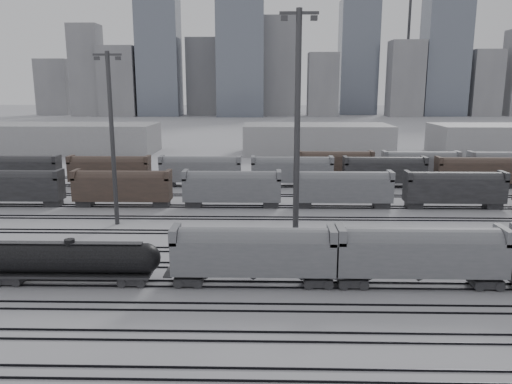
{
  "coord_description": "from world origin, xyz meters",
  "views": [
    {
      "loc": [
        -3.59,
        -43.1,
        18.38
      ],
      "look_at": [
        -5.13,
        24.33,
        4.0
      ],
      "focal_mm": 35.0,
      "sensor_mm": 36.0,
      "label": 1
    }
  ],
  "objects_px": {
    "hopper_car_b": "(421,252)",
    "light_mast_c": "(297,125)",
    "tank_car_b": "(71,259)",
    "hopper_car_a": "(253,251)"
  },
  "relations": [
    {
      "from": "hopper_car_b",
      "to": "light_mast_c",
      "type": "distance_m",
      "value": 19.47
    },
    {
      "from": "tank_car_b",
      "to": "hopper_car_a",
      "type": "bearing_deg",
      "value": 0.0
    },
    {
      "from": "light_mast_c",
      "to": "tank_car_b",
      "type": "bearing_deg",
      "value": -150.78
    },
    {
      "from": "tank_car_b",
      "to": "hopper_car_b",
      "type": "relative_size",
      "value": 1.09
    },
    {
      "from": "hopper_car_a",
      "to": "hopper_car_b",
      "type": "distance_m",
      "value": 15.43
    },
    {
      "from": "hopper_car_a",
      "to": "hopper_car_b",
      "type": "height_order",
      "value": "hopper_car_b"
    },
    {
      "from": "hopper_car_a",
      "to": "light_mast_c",
      "type": "distance_m",
      "value": 16.87
    },
    {
      "from": "hopper_car_a",
      "to": "hopper_car_b",
      "type": "bearing_deg",
      "value": 0.0
    },
    {
      "from": "light_mast_c",
      "to": "hopper_car_b",
      "type": "bearing_deg",
      "value": -48.36
    },
    {
      "from": "light_mast_c",
      "to": "hopper_car_a",
      "type": "bearing_deg",
      "value": -110.7
    }
  ]
}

